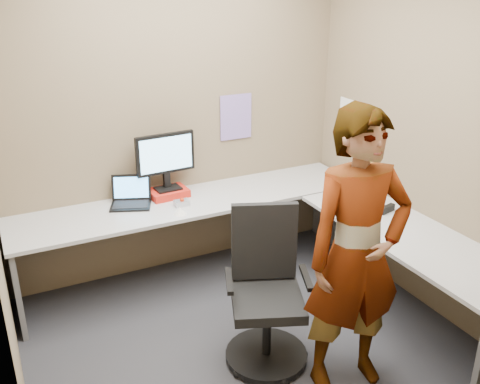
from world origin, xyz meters
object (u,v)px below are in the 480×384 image
desk (273,233)px  monitor (166,157)px  office_chair (266,301)px  person (357,255)px

desk → monitor: (-0.59, 0.77, 0.49)m
office_chair → monitor: bearing=120.2°
desk → office_chair: 0.73m
desk → person: size_ratio=1.64×
monitor → office_chair: bearing=-85.2°
desk → office_chair: (-0.39, -0.60, -0.16)m
office_chair → person: size_ratio=0.58×
desk → monitor: size_ratio=5.91×
desk → office_chair: office_chair is taller
monitor → office_chair: size_ratio=0.48×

